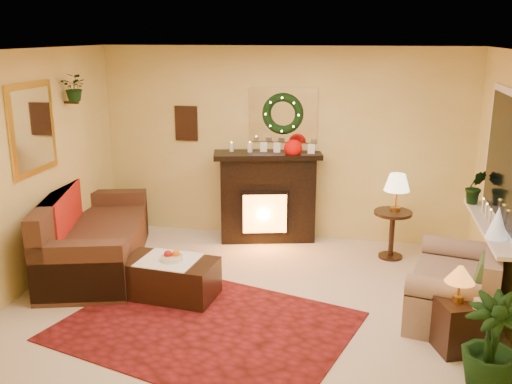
% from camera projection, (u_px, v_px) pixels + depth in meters
% --- Properties ---
extents(floor, '(5.00, 5.00, 0.00)m').
position_uv_depth(floor, '(250.00, 307.00, 5.95)').
color(floor, beige).
rests_on(floor, ground).
extents(ceiling, '(5.00, 5.00, 0.00)m').
position_uv_depth(ceiling, '(249.00, 51.00, 5.25)').
color(ceiling, white).
rests_on(ceiling, ground).
extents(wall_back, '(5.00, 5.00, 0.00)m').
position_uv_depth(wall_back, '(283.00, 144.00, 7.72)').
color(wall_back, '#EFD88C').
rests_on(wall_back, ground).
extents(wall_front, '(5.00, 5.00, 0.00)m').
position_uv_depth(wall_front, '(174.00, 281.00, 3.47)').
color(wall_front, '#EFD88C').
rests_on(wall_front, ground).
extents(wall_left, '(4.50, 4.50, 0.00)m').
position_uv_depth(wall_left, '(19.00, 175.00, 6.06)').
color(wall_left, '#EFD88C').
rests_on(wall_left, ground).
extents(area_rug, '(3.12, 2.67, 0.01)m').
position_uv_depth(area_rug, '(206.00, 326.00, 5.54)').
color(area_rug, '#4E0F02').
rests_on(area_rug, floor).
extents(sofa, '(1.53, 2.40, 0.95)m').
position_uv_depth(sofa, '(96.00, 232.00, 6.89)').
color(sofa, '#442C21').
rests_on(sofa, floor).
extents(red_throw, '(0.75, 1.22, 0.02)m').
position_uv_depth(red_throw, '(96.00, 226.00, 7.06)').
color(red_throw, '#E44010').
rests_on(red_throw, sofa).
extents(fireplace, '(1.32, 0.68, 1.16)m').
position_uv_depth(fireplace, '(267.00, 201.00, 7.76)').
color(fireplace, black).
rests_on(fireplace, floor).
extents(poinsettia, '(0.24, 0.24, 0.24)m').
position_uv_depth(poinsettia, '(293.00, 149.00, 7.44)').
color(poinsettia, '#D30702').
rests_on(poinsettia, fireplace).
extents(mantel_candle_a, '(0.06, 0.06, 0.17)m').
position_uv_depth(mantel_candle_a, '(232.00, 149.00, 7.61)').
color(mantel_candle_a, silver).
rests_on(mantel_candle_a, fireplace).
extents(mantel_candle_b, '(0.06, 0.06, 0.19)m').
position_uv_depth(mantel_candle_b, '(250.00, 150.00, 7.57)').
color(mantel_candle_b, silver).
rests_on(mantel_candle_b, fireplace).
extents(mantel_mirror, '(0.92, 0.02, 0.72)m').
position_uv_depth(mantel_mirror, '(283.00, 115.00, 7.60)').
color(mantel_mirror, white).
rests_on(mantel_mirror, wall_back).
extents(wreath, '(0.55, 0.11, 0.55)m').
position_uv_depth(wreath, '(283.00, 114.00, 7.55)').
color(wreath, '#194719').
rests_on(wreath, wall_back).
extents(wall_art, '(0.32, 0.03, 0.48)m').
position_uv_depth(wall_art, '(186.00, 123.00, 7.89)').
color(wall_art, '#381E11').
rests_on(wall_art, wall_back).
extents(gold_mirror, '(0.03, 0.84, 1.00)m').
position_uv_depth(gold_mirror, '(32.00, 129.00, 6.22)').
color(gold_mirror, gold).
rests_on(gold_mirror, wall_left).
extents(hanging_plant, '(0.33, 0.28, 0.36)m').
position_uv_depth(hanging_plant, '(76.00, 101.00, 6.84)').
color(hanging_plant, '#194719').
rests_on(hanging_plant, wall_left).
extents(loveseat, '(1.08, 1.53, 0.81)m').
position_uv_depth(loveseat, '(456.00, 275.00, 5.71)').
color(loveseat, '#B5A191').
rests_on(loveseat, floor).
extents(window_frame, '(0.03, 1.86, 1.36)m').
position_uv_depth(window_frame, '(508.00, 160.00, 5.59)').
color(window_frame, white).
rests_on(window_frame, wall_right).
extents(window_glass, '(0.02, 1.70, 1.22)m').
position_uv_depth(window_glass, '(506.00, 160.00, 5.59)').
color(window_glass, black).
rests_on(window_glass, wall_right).
extents(window_sill, '(0.22, 1.86, 0.04)m').
position_uv_depth(window_sill, '(489.00, 225.00, 5.79)').
color(window_sill, white).
rests_on(window_sill, wall_right).
extents(mini_tree, '(0.21, 0.21, 0.31)m').
position_uv_depth(mini_tree, '(498.00, 223.00, 5.34)').
color(mini_tree, silver).
rests_on(mini_tree, window_sill).
extents(sill_plant, '(0.28, 0.23, 0.51)m').
position_uv_depth(sill_plant, '(475.00, 187.00, 6.41)').
color(sill_plant, '#27581D').
rests_on(sill_plant, window_sill).
extents(side_table_round, '(0.61, 0.61, 0.61)m').
position_uv_depth(side_table_round, '(392.00, 233.00, 7.17)').
color(side_table_round, '#503013').
rests_on(side_table_round, floor).
extents(lamp_cream, '(0.32, 0.32, 0.49)m').
position_uv_depth(lamp_cream, '(397.00, 190.00, 7.05)').
color(lamp_cream, '#FFEEB1').
rests_on(lamp_cream, side_table_round).
extents(end_table_square, '(0.50, 0.50, 0.48)m').
position_uv_depth(end_table_square, '(459.00, 322.00, 5.08)').
color(end_table_square, black).
rests_on(end_table_square, floor).
extents(lamp_tiffany, '(0.26, 0.26, 0.38)m').
position_uv_depth(lamp_tiffany, '(460.00, 274.00, 4.94)').
color(lamp_tiffany, orange).
rests_on(lamp_tiffany, end_table_square).
extents(coffee_table, '(1.05, 0.65, 0.42)m').
position_uv_depth(coffee_table, '(170.00, 278.00, 6.13)').
color(coffee_table, '#391D12').
rests_on(coffee_table, floor).
extents(fruit_bowl, '(0.24, 0.24, 0.05)m').
position_uv_depth(fruit_bowl, '(172.00, 258.00, 6.05)').
color(fruit_bowl, silver).
rests_on(fruit_bowl, coffee_table).
extents(floor_palm, '(1.70, 1.70, 2.43)m').
position_uv_depth(floor_palm, '(492.00, 339.00, 4.46)').
color(floor_palm, black).
rests_on(floor_palm, floor).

